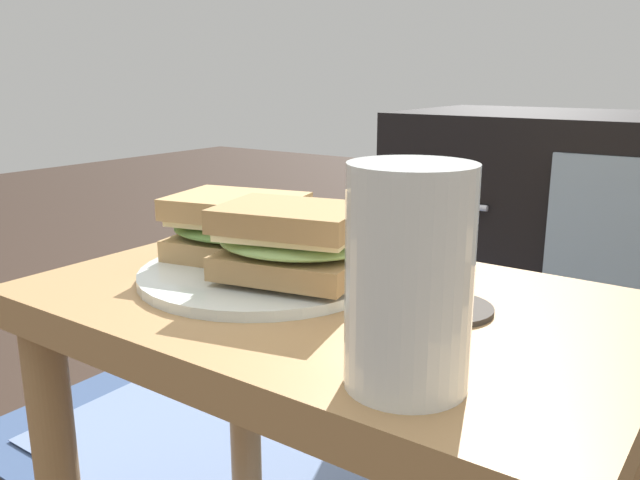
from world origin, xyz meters
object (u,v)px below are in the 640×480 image
coaster (446,308)px  plate (263,273)px  tv_cabinet (630,258)px  sandwich_back (291,241)px  sandwich_front (237,227)px  beer_glass (409,281)px

coaster → plate: bearing=-174.6°
tv_cabinet → sandwich_back: 1.00m
sandwich_back → coaster: (0.14, 0.03, -0.05)m
sandwich_back → coaster: sandwich_back is taller
sandwich_front → beer_glass: 0.31m
sandwich_front → coaster: 0.24m
tv_cabinet → plate: tv_cabinet is taller
tv_cabinet → sandwich_back: tv_cabinet is taller
plate → sandwich_back: bearing=-18.3°
plate → sandwich_front: 0.06m
coaster → beer_glass: bearing=-75.7°
plate → sandwich_back: sandwich_back is taller
coaster → sandwich_back: bearing=-166.5°
beer_glass → plate: bearing=151.4°
plate → beer_glass: 0.27m
tv_cabinet → coaster: (0.01, -0.93, 0.17)m
plate → beer_glass: (0.23, -0.12, 0.07)m
plate → coaster: plate is taller
sandwich_back → beer_glass: (0.18, -0.11, 0.02)m
sandwich_back → beer_glass: beer_glass is taller
sandwich_front → coaster: size_ratio=1.97×
beer_glass → sandwich_front: bearing=153.1°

